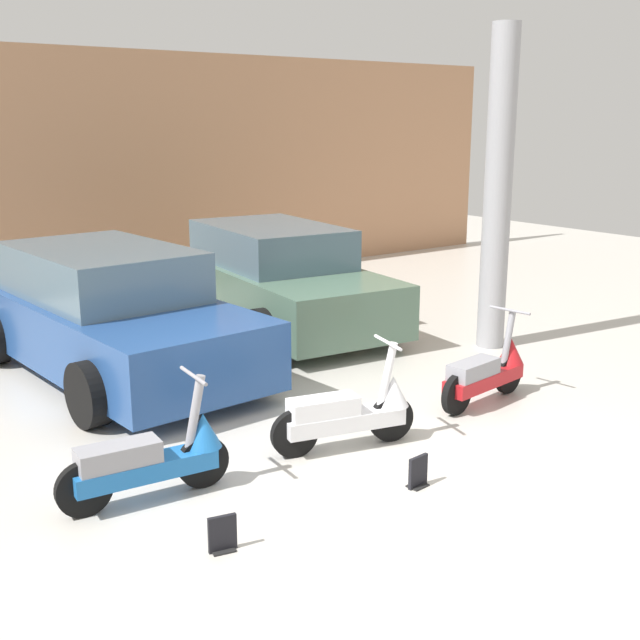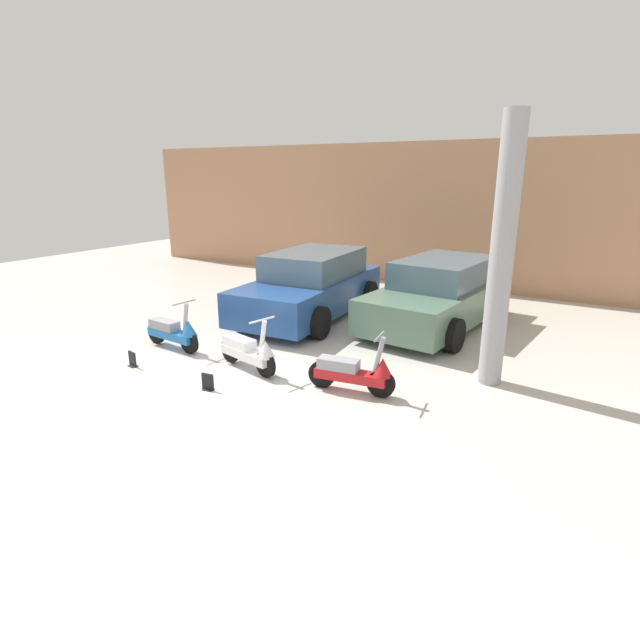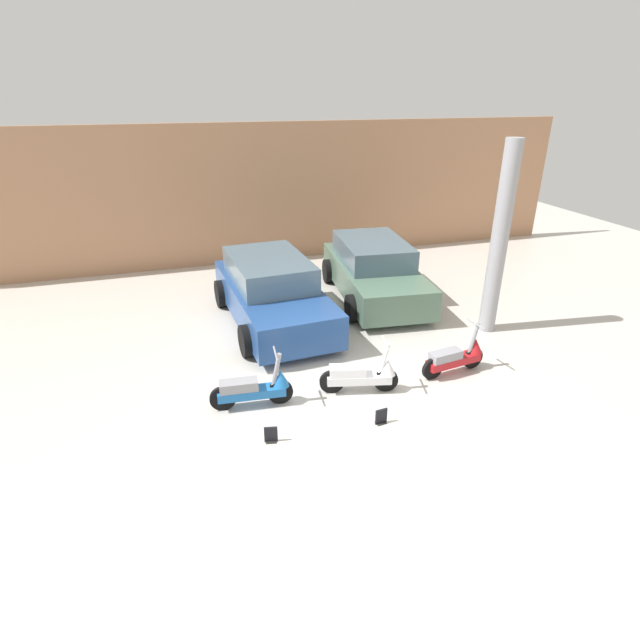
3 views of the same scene
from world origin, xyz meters
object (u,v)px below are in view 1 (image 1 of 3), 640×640
at_px(car_rear_left, 111,315).
at_px(support_column_side, 498,191).
at_px(scooter_front_center, 488,371).
at_px(car_rear_center, 277,279).
at_px(placard_near_right_scooter, 418,473).
at_px(scooter_front_left, 152,458).
at_px(scooter_front_right, 350,412).
at_px(placard_near_left_scooter, 222,535).

bearing_deg(car_rear_left, support_column_side, 63.81).
distance_m(scooter_front_center, car_rear_center, 3.95).
bearing_deg(scooter_front_center, car_rear_left, 122.39).
relative_size(scooter_front_center, placard_near_right_scooter, 5.15).
bearing_deg(placard_near_right_scooter, scooter_front_left, 149.28).
distance_m(scooter_front_right, scooter_front_center, 1.89).
relative_size(scooter_front_left, scooter_front_center, 1.02).
height_order(car_rear_center, placard_near_left_scooter, car_rear_center).
height_order(scooter_front_left, scooter_front_center, scooter_front_left).
xyz_separation_m(car_rear_left, placard_near_left_scooter, (-0.95, -4.19, -0.58)).
relative_size(car_rear_left, placard_near_left_scooter, 16.84).
bearing_deg(scooter_front_left, placard_near_left_scooter, -82.20).
bearing_deg(scooter_front_left, support_column_side, 19.86).
height_order(car_rear_center, placard_near_right_scooter, car_rear_center).
bearing_deg(scooter_front_left, scooter_front_center, 4.86).
bearing_deg(car_rear_center, placard_near_left_scooter, -30.90).
bearing_deg(placard_near_right_scooter, car_rear_center, 68.58).
xyz_separation_m(scooter_front_center, placard_near_right_scooter, (-1.94, -1.03, -0.22)).
bearing_deg(car_rear_left, scooter_front_left, -20.90).
xyz_separation_m(scooter_front_left, placard_near_right_scooter, (1.79, -1.06, -0.23)).
distance_m(car_rear_left, car_rear_center, 2.83).
relative_size(scooter_front_center, placard_near_left_scooter, 5.15).
bearing_deg(car_rear_left, placard_near_right_scooter, 6.96).
xyz_separation_m(scooter_front_left, car_rear_center, (3.74, 3.90, 0.34)).
bearing_deg(placard_near_left_scooter, car_rear_center, 52.90).
bearing_deg(support_column_side, scooter_front_left, -165.57).
bearing_deg(scooter_front_left, car_rear_left, 78.14).
bearing_deg(support_column_side, placard_near_left_scooter, -155.98).
distance_m(scooter_front_right, placard_near_left_scooter, 2.01).
relative_size(scooter_front_right, placard_near_left_scooter, 5.17).
height_order(car_rear_left, placard_near_right_scooter, car_rear_left).
distance_m(scooter_front_left, support_column_side, 5.78).
height_order(scooter_front_left, scooter_front_right, scooter_front_left).
distance_m(car_rear_left, placard_near_right_scooter, 4.38).
height_order(scooter_front_right, placard_near_left_scooter, scooter_front_right).
bearing_deg(car_rear_center, car_rear_left, -69.54).
bearing_deg(car_rear_center, scooter_front_right, -19.00).
bearing_deg(car_rear_center, scooter_front_left, -37.62).
distance_m(scooter_front_center, car_rear_left, 4.25).
bearing_deg(scooter_front_right, scooter_front_left, -169.93).
relative_size(scooter_front_right, placard_near_right_scooter, 5.17).
distance_m(scooter_front_right, placard_near_right_scooter, 0.97).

